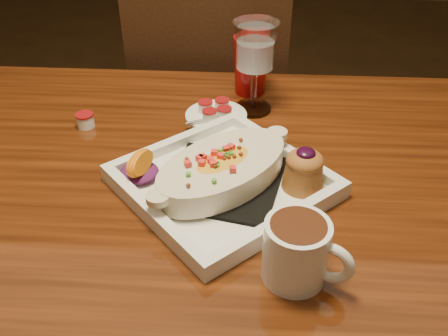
# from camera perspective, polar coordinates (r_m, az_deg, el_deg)

# --- Properties ---
(table) EXTENTS (1.50, 0.90, 0.75)m
(table) POSITION_cam_1_polar(r_m,az_deg,el_deg) (0.89, -4.93, -7.28)
(table) COLOR #662B0E
(table) RESTS_ON floor
(chair_far) EXTENTS (0.42, 0.42, 0.93)m
(chair_far) POSITION_cam_1_polar(r_m,az_deg,el_deg) (1.48, -1.39, 5.35)
(chair_far) COLOR black
(chair_far) RESTS_ON floor
(plate) EXTENTS (0.41, 0.41, 0.08)m
(plate) POSITION_cam_1_polar(r_m,az_deg,el_deg) (0.81, 0.44, -0.70)
(plate) COLOR white
(plate) RESTS_ON table
(coffee_mug) EXTENTS (0.12, 0.09, 0.09)m
(coffee_mug) POSITION_cam_1_polar(r_m,az_deg,el_deg) (0.66, 8.48, -9.20)
(coffee_mug) COLOR white
(coffee_mug) RESTS_ON table
(goblet) EXTENTS (0.09, 0.09, 0.19)m
(goblet) POSITION_cam_1_polar(r_m,az_deg,el_deg) (0.99, 3.58, 13.19)
(goblet) COLOR silver
(goblet) RESTS_ON table
(saucer) EXTENTS (0.12, 0.12, 0.08)m
(saucer) POSITION_cam_1_polar(r_m,az_deg,el_deg) (1.01, -1.00, 6.17)
(saucer) COLOR white
(saucer) RESTS_ON table
(creamer_loose) EXTENTS (0.04, 0.04, 0.03)m
(creamer_loose) POSITION_cam_1_polar(r_m,az_deg,el_deg) (1.02, -15.58, 5.29)
(creamer_loose) COLOR white
(creamer_loose) RESTS_ON table
(red_tumbler) EXTENTS (0.08, 0.08, 0.13)m
(red_tumbler) POSITION_cam_1_polar(r_m,az_deg,el_deg) (1.09, 3.07, 11.67)
(red_tumbler) COLOR #9E0B0E
(red_tumbler) RESTS_ON table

